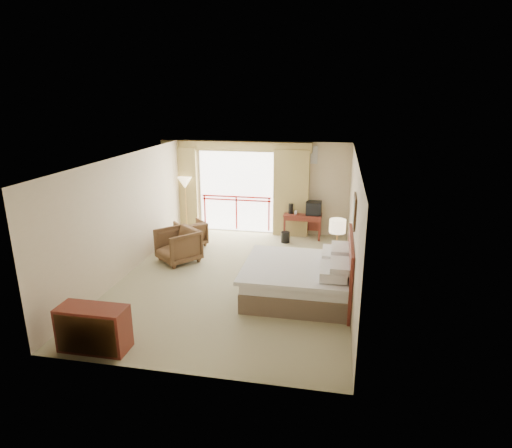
% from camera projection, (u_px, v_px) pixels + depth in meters
% --- Properties ---
extents(floor, '(7.00, 7.00, 0.00)m').
position_uv_depth(floor, '(236.00, 278.00, 9.61)').
color(floor, gray).
rests_on(floor, ground).
extents(ceiling, '(7.00, 7.00, 0.00)m').
position_uv_depth(ceiling, '(234.00, 158.00, 8.83)').
color(ceiling, white).
rests_on(ceiling, wall_back).
extents(wall_back, '(5.00, 0.00, 5.00)m').
position_uv_depth(wall_back, '(263.00, 188.00, 12.51)').
color(wall_back, beige).
rests_on(wall_back, ground).
extents(wall_front, '(5.00, 0.00, 5.00)m').
position_uv_depth(wall_front, '(176.00, 291.00, 5.93)').
color(wall_front, beige).
rests_on(wall_front, ground).
extents(wall_left, '(0.00, 7.00, 7.00)m').
position_uv_depth(wall_left, '(128.00, 215.00, 9.67)').
color(wall_left, beige).
rests_on(wall_left, ground).
extents(wall_right, '(0.00, 7.00, 7.00)m').
position_uv_depth(wall_right, '(353.00, 227.00, 8.77)').
color(wall_right, beige).
rests_on(wall_right, ground).
extents(balcony_door, '(2.40, 0.00, 2.40)m').
position_uv_depth(balcony_door, '(236.00, 192.00, 12.68)').
color(balcony_door, white).
rests_on(balcony_door, wall_back).
extents(balcony_railing, '(2.09, 0.03, 1.02)m').
position_uv_depth(balcony_railing, '(236.00, 204.00, 12.77)').
color(balcony_railing, red).
rests_on(balcony_railing, wall_back).
extents(curtain_left, '(1.00, 0.26, 2.50)m').
position_uv_depth(curtain_left, '(182.00, 189.00, 12.84)').
color(curtain_left, '#95814C').
rests_on(curtain_left, wall_back).
extents(curtain_right, '(1.00, 0.26, 2.50)m').
position_uv_depth(curtain_right, '(291.00, 193.00, 12.24)').
color(curtain_right, '#95814C').
rests_on(curtain_right, wall_back).
extents(valance, '(4.40, 0.22, 0.28)m').
position_uv_depth(valance, '(235.00, 146.00, 12.19)').
color(valance, '#95814C').
rests_on(valance, wall_back).
extents(hvac_vent, '(0.50, 0.04, 0.50)m').
position_uv_depth(hvac_vent, '(309.00, 155.00, 11.96)').
color(hvac_vent, silver).
rests_on(hvac_vent, wall_back).
extents(bed, '(2.13, 2.06, 0.97)m').
position_uv_depth(bed, '(300.00, 279.00, 8.67)').
color(bed, brown).
rests_on(bed, floor).
extents(headboard, '(0.06, 2.10, 1.30)m').
position_uv_depth(headboard, '(350.00, 270.00, 8.42)').
color(headboard, '#5B1F19').
rests_on(headboard, wall_right).
extents(framed_art, '(0.04, 0.72, 0.60)m').
position_uv_depth(framed_art, '(354.00, 211.00, 8.07)').
color(framed_art, black).
rests_on(framed_art, wall_right).
extents(nightstand, '(0.48, 0.56, 0.66)m').
position_uv_depth(nightstand, '(335.00, 262.00, 9.65)').
color(nightstand, '#5B1F19').
rests_on(nightstand, floor).
extents(table_lamp, '(0.36, 0.36, 0.64)m').
position_uv_depth(table_lamp, '(337.00, 227.00, 9.46)').
color(table_lamp, tan).
rests_on(table_lamp, nightstand).
extents(phone, '(0.19, 0.15, 0.08)m').
position_uv_depth(phone, '(334.00, 249.00, 9.42)').
color(phone, black).
rests_on(phone, nightstand).
extents(desk, '(1.07, 0.52, 0.70)m').
position_uv_depth(desk, '(303.00, 219.00, 12.25)').
color(desk, '#5B1F19').
rests_on(desk, floor).
extents(tv, '(0.43, 0.34, 0.39)m').
position_uv_depth(tv, '(314.00, 208.00, 12.04)').
color(tv, black).
rests_on(tv, desk).
extents(coffee_maker, '(0.16, 0.16, 0.29)m').
position_uv_depth(coffee_maker, '(291.00, 209.00, 12.18)').
color(coffee_maker, black).
rests_on(coffee_maker, desk).
extents(cup, '(0.08, 0.08, 0.11)m').
position_uv_depth(cup, '(296.00, 212.00, 12.13)').
color(cup, white).
rests_on(cup, desk).
extents(wastebasket, '(0.25, 0.25, 0.30)m').
position_uv_depth(wastebasket, '(285.00, 237.00, 11.91)').
color(wastebasket, black).
rests_on(wastebasket, floor).
extents(armchair_far, '(1.03, 1.03, 0.67)m').
position_uv_depth(armchair_far, '(191.00, 245.00, 11.76)').
color(armchair_far, '#4D3420').
rests_on(armchair_far, floor).
extents(armchair_near, '(1.26, 1.26, 0.83)m').
position_uv_depth(armchair_near, '(179.00, 261.00, 10.60)').
color(armchair_near, '#4D3420').
rests_on(armchair_near, floor).
extents(side_table, '(0.53, 0.53, 0.57)m').
position_uv_depth(side_table, '(186.00, 235.00, 11.36)').
color(side_table, black).
rests_on(side_table, floor).
extents(book, '(0.24, 0.28, 0.02)m').
position_uv_depth(book, '(186.00, 228.00, 11.31)').
color(book, white).
rests_on(book, side_table).
extents(floor_lamp, '(0.42, 0.42, 1.65)m').
position_uv_depth(floor_lamp, '(185.00, 185.00, 12.55)').
color(floor_lamp, tan).
rests_on(floor_lamp, floor).
extents(dresser, '(1.11, 0.47, 0.74)m').
position_uv_depth(dresser, '(93.00, 328.00, 6.84)').
color(dresser, '#5B1F19').
rests_on(dresser, floor).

